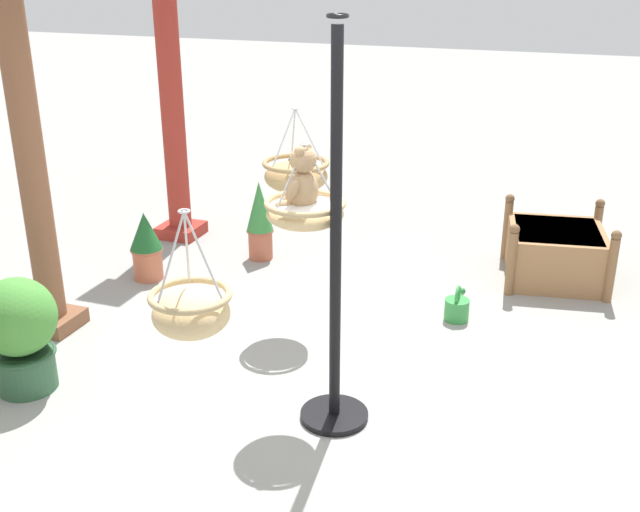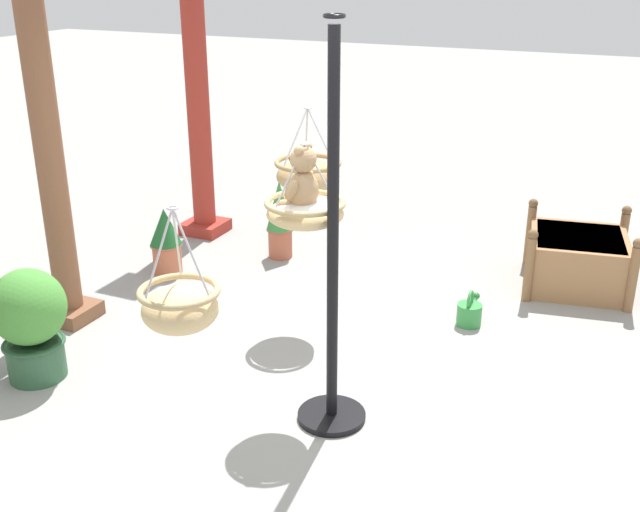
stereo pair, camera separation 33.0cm
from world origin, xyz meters
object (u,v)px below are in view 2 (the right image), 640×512
object	(u,v)px
teddy_bear	(302,182)
greenhouse_pillar_right	(47,142)
hanging_basket_right_low	(308,174)
potted_plant_flowering_red	(280,218)
hanging_basket_left_high	(180,306)
potted_plant_bushy_green	(30,320)
hanging_basket_with_teddy	(305,211)
wooden_planter_box	(577,259)
display_pole_central	(332,309)
greenhouse_pillar_left	(198,99)
watering_can	(470,313)
potted_plant_tall_leafy	(166,241)

from	to	relation	value
teddy_bear	greenhouse_pillar_right	size ratio (longest dim) A/B	0.14
hanging_basket_right_low	potted_plant_flowering_red	distance (m)	1.60
hanging_basket_left_high	potted_plant_bushy_green	size ratio (longest dim) A/B	0.83
hanging_basket_with_teddy	hanging_basket_right_low	size ratio (longest dim) A/B	0.81
teddy_bear	hanging_basket_right_low	world-z (taller)	teddy_bear
hanging_basket_left_high	wooden_planter_box	bearing A→B (deg)	-23.78
display_pole_central	potted_plant_flowering_red	world-z (taller)	display_pole_central
greenhouse_pillar_right	potted_plant_bushy_green	xyz separation A→B (m)	(-0.81, -0.42, -1.03)
greenhouse_pillar_left	wooden_planter_box	world-z (taller)	greenhouse_pillar_left
hanging_basket_left_high	watering_can	bearing A→B (deg)	-20.47
display_pole_central	hanging_basket_left_high	world-z (taller)	display_pole_central
hanging_basket_left_high	greenhouse_pillar_left	bearing A→B (deg)	31.35
watering_can	potted_plant_bushy_green	bearing A→B (deg)	128.48
potted_plant_bushy_green	potted_plant_tall_leafy	bearing A→B (deg)	6.93
hanging_basket_with_teddy	greenhouse_pillar_left	xyz separation A→B (m)	(2.50, 2.39, 0.10)
display_pole_central	potted_plant_bushy_green	bearing A→B (deg)	100.19
wooden_planter_box	potted_plant_bushy_green	world-z (taller)	potted_plant_bushy_green
potted_plant_tall_leafy	potted_plant_bushy_green	world-z (taller)	potted_plant_bushy_green
hanging_basket_with_teddy	hanging_basket_left_high	bearing A→B (deg)	167.70
teddy_bear	watering_can	bearing A→B (deg)	-26.23
teddy_bear	watering_can	distance (m)	2.21
display_pole_central	greenhouse_pillar_left	bearing A→B (deg)	44.80
teddy_bear	wooden_planter_box	size ratio (longest dim) A/B	0.39
display_pole_central	potted_plant_bushy_green	xyz separation A→B (m)	(-0.38, 2.11, -0.34)
greenhouse_pillar_right	potted_plant_tall_leafy	xyz separation A→B (m)	(1.11, -0.19, -1.14)
greenhouse_pillar_left	potted_plant_bushy_green	xyz separation A→B (m)	(-3.03, -0.53, -0.99)
hanging_basket_right_low	potted_plant_bushy_green	world-z (taller)	hanging_basket_right_low
hanging_basket_with_teddy	greenhouse_pillar_right	size ratio (longest dim) A/B	0.17
greenhouse_pillar_left	greenhouse_pillar_right	size ratio (longest dim) A/B	0.97
potted_plant_bushy_green	hanging_basket_left_high	bearing A→B (deg)	-107.37
hanging_basket_with_teddy	wooden_planter_box	xyz separation A→B (m)	(2.68, -1.41, -1.07)
greenhouse_pillar_right	hanging_basket_right_low	bearing A→B (deg)	-65.12
display_pole_central	greenhouse_pillar_right	size ratio (longest dim) A/B	0.82
hanging_basket_right_low	greenhouse_pillar_left	distance (m)	2.35
hanging_basket_right_low	wooden_planter_box	size ratio (longest dim) A/B	0.59
greenhouse_pillar_left	hanging_basket_left_high	bearing A→B (deg)	-148.65
potted_plant_flowering_red	hanging_basket_left_high	bearing A→B (deg)	-161.29
greenhouse_pillar_right	potted_plant_bushy_green	size ratio (longest dim) A/B	3.74
teddy_bear	potted_plant_bushy_green	size ratio (longest dim) A/B	0.51
potted_plant_tall_leafy	potted_plant_bushy_green	size ratio (longest dim) A/B	0.78
hanging_basket_with_teddy	greenhouse_pillar_left	size ratio (longest dim) A/B	0.18
hanging_basket_with_teddy	hanging_basket_left_high	xyz separation A→B (m)	(-1.04, 0.23, -0.23)
potted_plant_flowering_red	potted_plant_tall_leafy	distance (m)	1.12
display_pole_central	hanging_basket_left_high	bearing A→B (deg)	151.81
display_pole_central	wooden_planter_box	size ratio (longest dim) A/B	2.31
wooden_planter_box	potted_plant_tall_leafy	size ratio (longest dim) A/B	1.70
hanging_basket_with_teddy	greenhouse_pillar_right	bearing A→B (deg)	82.88
hanging_basket_right_low	potted_plant_bushy_green	bearing A→B (deg)	140.36
greenhouse_pillar_right	wooden_planter_box	world-z (taller)	greenhouse_pillar_right
potted_plant_bushy_green	hanging_basket_right_low	bearing A→B (deg)	-39.64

